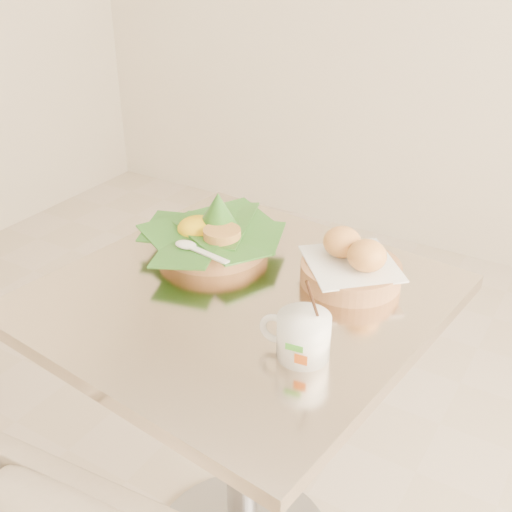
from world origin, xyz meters
The scene contains 4 objects.
cafe_table centered at (0.16, -0.01, 0.53)m, with size 0.77×0.77×0.75m.
rice_basket centered at (0.02, 0.11, 0.79)m, with size 0.29×0.29×0.15m.
bread_basket centered at (0.33, 0.14, 0.79)m, with size 0.24×0.24×0.10m.
coffee_mug centered at (0.36, -0.12, 0.79)m, with size 0.12×0.09×0.15m.
Camera 1 is at (0.73, -0.88, 1.40)m, focal length 45.00 mm.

